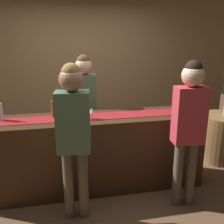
{
  "coord_description": "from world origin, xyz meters",
  "views": [
    {
      "loc": [
        -0.39,
        -3.1,
        1.98
      ],
      "look_at": [
        0.23,
        0.0,
        1.03
      ],
      "focal_mm": 41.98,
      "sensor_mm": 36.0,
      "label": 1
    }
  ],
  "objects_px": {
    "wine_bottle_amber": "(54,108)",
    "bartender": "(85,100)",
    "wine_bottle_green": "(68,109)",
    "customer_browsing": "(73,127)",
    "wine_glass_near_customer": "(184,104)",
    "customer_sipping": "(189,120)",
    "wine_glass_mid_counter": "(92,111)",
    "round_side_table": "(221,137)"
  },
  "relations": [
    {
      "from": "wine_bottle_amber",
      "to": "bartender",
      "type": "relative_size",
      "value": 0.18
    },
    {
      "from": "wine_bottle_green",
      "to": "customer_browsing",
      "type": "bearing_deg",
      "value": -87.68
    },
    {
      "from": "wine_bottle_amber",
      "to": "wine_glass_near_customer",
      "type": "distance_m",
      "value": 1.68
    },
    {
      "from": "wine_bottle_green",
      "to": "customer_sipping",
      "type": "height_order",
      "value": "customer_sipping"
    },
    {
      "from": "bartender",
      "to": "customer_browsing",
      "type": "relative_size",
      "value": 0.99
    },
    {
      "from": "customer_browsing",
      "to": "wine_glass_mid_counter",
      "type": "bearing_deg",
      "value": 70.99
    },
    {
      "from": "wine_glass_mid_counter",
      "to": "customer_browsing",
      "type": "height_order",
      "value": "customer_browsing"
    },
    {
      "from": "bartender",
      "to": "wine_bottle_amber",
      "type": "bearing_deg",
      "value": 54.79
    },
    {
      "from": "wine_glass_mid_counter",
      "to": "round_side_table",
      "type": "bearing_deg",
      "value": 12.8
    },
    {
      "from": "wine_glass_near_customer",
      "to": "wine_glass_mid_counter",
      "type": "xyz_separation_m",
      "value": [
        -1.23,
        -0.07,
        0.0
      ]
    },
    {
      "from": "wine_bottle_green",
      "to": "wine_glass_mid_counter",
      "type": "relative_size",
      "value": 2.1
    },
    {
      "from": "wine_bottle_amber",
      "to": "bartender",
      "type": "bearing_deg",
      "value": 49.35
    },
    {
      "from": "wine_bottle_amber",
      "to": "round_side_table",
      "type": "bearing_deg",
      "value": 6.8
    },
    {
      "from": "wine_glass_mid_counter",
      "to": "wine_bottle_amber",
      "type": "bearing_deg",
      "value": 158.12
    },
    {
      "from": "customer_sipping",
      "to": "round_side_table",
      "type": "bearing_deg",
      "value": 45.21
    },
    {
      "from": "bartender",
      "to": "wine_glass_near_customer",
      "type": "bearing_deg",
      "value": 159.82
    },
    {
      "from": "wine_bottle_green",
      "to": "round_side_table",
      "type": "height_order",
      "value": "wine_bottle_green"
    },
    {
      "from": "customer_browsing",
      "to": "round_side_table",
      "type": "height_order",
      "value": "customer_browsing"
    },
    {
      "from": "wine_bottle_amber",
      "to": "wine_glass_near_customer",
      "type": "bearing_deg",
      "value": -3.72
    },
    {
      "from": "wine_glass_near_customer",
      "to": "customer_sipping",
      "type": "distance_m",
      "value": 0.62
    },
    {
      "from": "wine_glass_near_customer",
      "to": "round_side_table",
      "type": "bearing_deg",
      "value": 24.73
    },
    {
      "from": "wine_bottle_amber",
      "to": "bartender",
      "type": "distance_m",
      "value": 0.65
    },
    {
      "from": "bartender",
      "to": "round_side_table",
      "type": "bearing_deg",
      "value": -179.43
    },
    {
      "from": "bartender",
      "to": "customer_sipping",
      "type": "distance_m",
      "value": 1.56
    },
    {
      "from": "customer_sipping",
      "to": "round_side_table",
      "type": "distance_m",
      "value": 1.66
    },
    {
      "from": "wine_glass_near_customer",
      "to": "round_side_table",
      "type": "height_order",
      "value": "wine_glass_near_customer"
    },
    {
      "from": "wine_glass_near_customer",
      "to": "customer_sipping",
      "type": "relative_size",
      "value": 0.08
    },
    {
      "from": "customer_sipping",
      "to": "customer_browsing",
      "type": "bearing_deg",
      "value": -177.23
    },
    {
      "from": "wine_bottle_amber",
      "to": "wine_bottle_green",
      "type": "relative_size",
      "value": 1.0
    },
    {
      "from": "wine_glass_mid_counter",
      "to": "customer_sipping",
      "type": "xyz_separation_m",
      "value": [
        1.01,
        -0.51,
        -0.02
      ]
    },
    {
      "from": "wine_bottle_green",
      "to": "bartender",
      "type": "distance_m",
      "value": 0.62
    },
    {
      "from": "wine_glass_mid_counter",
      "to": "customer_browsing",
      "type": "distance_m",
      "value": 0.54
    },
    {
      "from": "round_side_table",
      "to": "customer_sipping",
      "type": "bearing_deg",
      "value": -138.7
    },
    {
      "from": "wine_bottle_amber",
      "to": "customer_sipping",
      "type": "relative_size",
      "value": 0.18
    },
    {
      "from": "bartender",
      "to": "wine_bottle_green",
      "type": "bearing_deg",
      "value": 71.15
    },
    {
      "from": "wine_glass_mid_counter",
      "to": "customer_browsing",
      "type": "relative_size",
      "value": 0.08
    },
    {
      "from": "wine_bottle_green",
      "to": "wine_glass_mid_counter",
      "type": "height_order",
      "value": "wine_bottle_green"
    },
    {
      "from": "round_side_table",
      "to": "bartender",
      "type": "bearing_deg",
      "value": 175.13
    },
    {
      "from": "wine_bottle_amber",
      "to": "bartender",
      "type": "height_order",
      "value": "bartender"
    },
    {
      "from": "wine_bottle_amber",
      "to": "customer_browsing",
      "type": "height_order",
      "value": "customer_browsing"
    },
    {
      "from": "wine_glass_mid_counter",
      "to": "customer_sipping",
      "type": "bearing_deg",
      "value": -26.56
    },
    {
      "from": "wine_glass_near_customer",
      "to": "wine_glass_mid_counter",
      "type": "relative_size",
      "value": 1.0
    }
  ]
}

